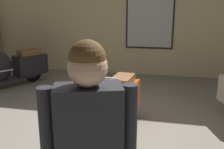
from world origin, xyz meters
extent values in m
plane|color=slate|center=(0.00, 0.00, 0.00)|extent=(60.00, 60.00, 0.00)
cube|color=#CCB784|center=(0.00, 3.37, 1.80)|extent=(18.00, 0.20, 3.60)
cube|color=black|center=(0.55, 3.25, 1.51)|extent=(1.19, 0.03, 1.61)
cube|color=#B2B2AD|center=(0.55, 3.24, 1.51)|extent=(1.11, 0.01, 1.53)
cylinder|color=black|center=(-2.09, 2.04, 0.21)|extent=(0.29, 0.39, 0.41)
cylinder|color=silver|center=(-2.09, 2.04, 0.21)|extent=(0.18, 0.21, 0.19)
cube|color=black|center=(-2.36, 1.63, 0.19)|extent=(0.84, 1.02, 0.05)
cube|color=black|center=(-2.12, 2.01, 0.43)|extent=(0.73, 0.81, 0.45)
cube|color=brown|center=(-2.12, 2.01, 0.72)|extent=(0.51, 0.57, 0.12)
cylinder|color=black|center=(0.28, -0.59, 0.20)|extent=(0.12, 0.40, 0.39)
cylinder|color=silver|center=(0.28, -0.59, 0.20)|extent=(0.11, 0.19, 0.18)
cylinder|color=black|center=(0.39, 0.34, 0.20)|extent=(0.12, 0.40, 0.39)
cylinder|color=silver|center=(0.39, 0.34, 0.20)|extent=(0.11, 0.19, 0.18)
cube|color=#C6470F|center=(0.34, -0.12, 0.18)|extent=(0.46, 0.97, 0.05)
ellipsoid|color=#C6470F|center=(0.29, -0.54, 0.48)|extent=(0.60, 0.88, 0.75)
cube|color=#C6470F|center=(0.39, 0.30, 0.41)|extent=(0.47, 0.71, 0.43)
cube|color=brown|center=(0.39, 0.30, 0.69)|extent=(0.33, 0.50, 0.12)
sphere|color=silver|center=(0.25, -0.81, 0.68)|extent=(0.15, 0.15, 0.15)
cylinder|color=silver|center=(0.28, -0.57, 0.82)|extent=(0.04, 0.04, 0.27)
cylinder|color=silver|center=(0.28, -0.57, 0.96)|extent=(0.43, 0.08, 0.03)
cube|color=silver|center=(0.54, -0.57, 0.43)|extent=(0.09, 0.66, 0.02)
cube|color=#232328|center=(0.62, -2.16, 1.09)|extent=(0.42, 0.30, 0.57)
cylinder|color=#232328|center=(0.84, -2.09, 1.08)|extent=(0.09, 0.09, 0.59)
cylinder|color=#232328|center=(0.41, -2.24, 1.08)|extent=(0.09, 0.09, 0.59)
sphere|color=tan|center=(0.62, -2.16, 1.48)|extent=(0.22, 0.22, 0.22)
sphere|color=brown|center=(0.62, -2.16, 1.53)|extent=(0.20, 0.20, 0.20)
camera|label=1|loc=(1.03, -3.45, 1.80)|focal=41.94mm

